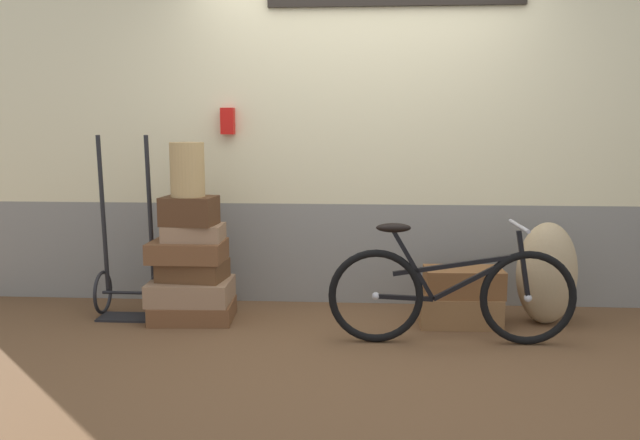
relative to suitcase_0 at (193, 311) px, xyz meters
name	(u,v)px	position (x,y,z in m)	size (l,w,h in m)	color
ground	(356,337)	(1.18, -0.22, -0.10)	(8.78, 5.20, 0.06)	brown
station_building	(361,126)	(1.19, 0.63, 1.32)	(6.78, 0.74, 2.75)	gray
suitcase_0	(193,311)	(0.00, 0.00, 0.00)	(0.57, 0.44, 0.13)	brown
suitcase_1	(191,291)	(-0.01, 0.01, 0.14)	(0.57, 0.43, 0.16)	#937051
suitcase_2	(193,270)	(0.00, 0.03, 0.29)	(0.46, 0.32, 0.14)	brown
suitcase_3	(188,251)	(-0.03, 0.02, 0.43)	(0.52, 0.37, 0.14)	brown
suitcase_4	(194,233)	(0.01, 0.04, 0.56)	(0.41, 0.30, 0.12)	#937051
suitcase_5	(189,211)	(-0.01, 0.03, 0.72)	(0.37, 0.28, 0.20)	#4C2D19
suitcase_6	(459,309)	(1.89, 0.02, 0.04)	(0.56, 0.36, 0.21)	olive
suitcase_7	(463,282)	(1.92, 0.01, 0.24)	(0.53, 0.30, 0.19)	brown
wicker_basket	(187,170)	(-0.02, 0.02, 1.01)	(0.24, 0.24, 0.38)	tan
luggage_trolley	(128,277)	(-0.50, 0.09, 0.22)	(0.43, 0.38, 1.32)	black
burlap_sack	(547,273)	(2.50, 0.08, 0.30)	(0.42, 0.35, 0.72)	tan
bicycle	(450,293)	(1.77, -0.40, 0.26)	(1.57, 0.46, 0.78)	black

